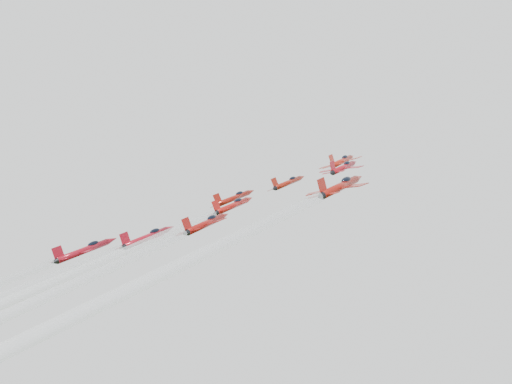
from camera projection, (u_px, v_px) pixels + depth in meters
The scene contains 6 objects.
jet_lead at pixel (342, 161), 154.45m from camera, with size 10.16×13.16×7.80m.
jet_row2_left at pixel (234, 198), 144.20m from camera, with size 9.08×11.76×6.97m.
jet_row2_center at pixel (289, 182), 140.29m from camera, with size 8.45×10.94×6.48m.
jet_row2_right at pixel (344, 167), 135.49m from camera, with size 9.06×11.73×6.95m.
jet_center at pixel (39, 288), 91.37m from camera, with size 8.95×86.04×46.90m.
jet_rear_farright at pixel (96, 306), 63.07m from camera, with size 9.86×94.85×51.70m.
Camera 1 is at (77.07, -94.59, 127.97)m, focal length 50.00 mm.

